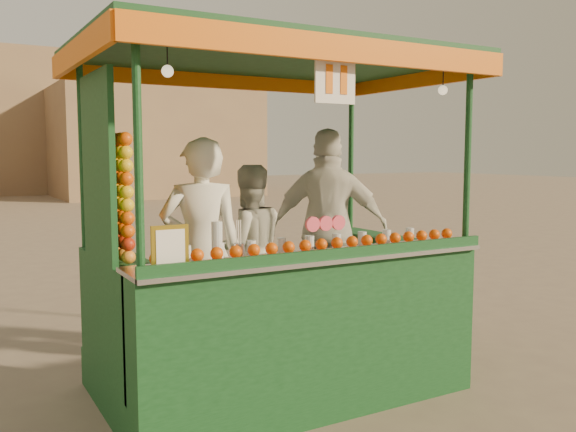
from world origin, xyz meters
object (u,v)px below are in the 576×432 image
vendor_left (201,251)px  vendor_middle (248,249)px  juice_cart (273,286)px  vendor_right (329,229)px

vendor_left → vendor_middle: (0.67, 0.54, -0.11)m
juice_cart → vendor_left: 0.65m
vendor_middle → vendor_right: 0.78m
vendor_middle → vendor_right: vendor_right is taller
vendor_left → vendor_right: bearing=-152.4°
vendor_left → juice_cart: bearing=178.7°
vendor_middle → vendor_right: (0.72, -0.25, 0.17)m
juice_cart → vendor_right: 1.03m
vendor_right → vendor_middle: bearing=15.0°
vendor_left → vendor_right: size_ratio=0.94×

